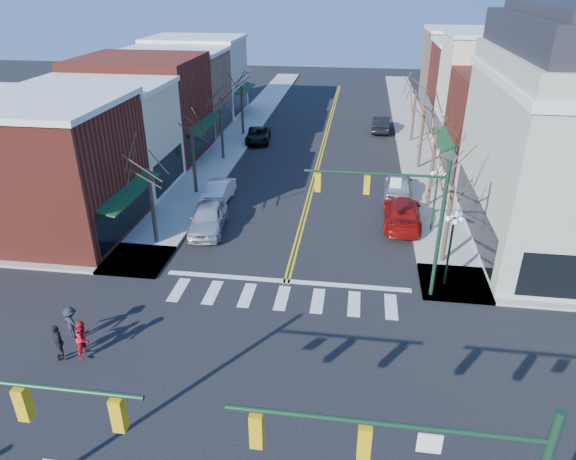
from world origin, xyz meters
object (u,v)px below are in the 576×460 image
at_px(car_left_mid, 217,192).
at_px(pedestrian_dark_a, 58,342).
at_px(lamppost_corner, 452,235).
at_px(car_left_far, 258,135).
at_px(car_left_near, 208,218).
at_px(car_right_mid, 398,185).
at_px(pedestrian_red_b, 84,338).
at_px(lamppost_midblock, 436,188).
at_px(car_right_far, 381,124).
at_px(car_right_near, 402,213).
at_px(pedestrian_dark_b, 72,323).

distance_m(car_left_mid, pedestrian_dark_a, 17.50).
height_order(lamppost_corner, car_left_far, lamppost_corner).
distance_m(car_left_near, car_left_far, 19.60).
bearing_deg(car_right_mid, pedestrian_red_b, 58.35).
bearing_deg(lamppost_midblock, car_right_far, 96.49).
relative_size(lamppost_midblock, car_right_near, 0.75).
relative_size(car_left_near, car_left_mid, 1.14).
bearing_deg(car_right_far, lamppost_midblock, 100.09).
xyz_separation_m(lamppost_corner, pedestrian_red_b, (-15.71, -7.86, -1.97)).
bearing_deg(car_left_mid, pedestrian_dark_b, -95.43).
distance_m(car_left_far, pedestrian_red_b, 32.15).
bearing_deg(car_right_mid, car_left_near, 34.60).
distance_m(lamppost_corner, car_left_near, 14.89).
bearing_deg(lamppost_midblock, car_left_near, -172.60).
distance_m(pedestrian_dark_a, pedestrian_dark_b, 1.35).
bearing_deg(car_right_mid, car_left_far, -40.32).
relative_size(lamppost_corner, pedestrian_dark_a, 2.66).
xyz_separation_m(car_left_far, car_right_far, (11.95, 5.52, 0.15)).
relative_size(lamppost_midblock, car_right_mid, 0.87).
bearing_deg(car_right_mid, lamppost_corner, 101.66).
height_order(lamppost_midblock, pedestrian_dark_b, lamppost_midblock).
bearing_deg(car_left_near, lamppost_midblock, 1.02).
xyz_separation_m(lamppost_midblock, pedestrian_dark_b, (-16.82, -13.35, -2.04)).
xyz_separation_m(car_left_far, car_right_mid, (12.80, -12.16, 0.18)).
bearing_deg(pedestrian_dark_a, car_right_far, 124.42).
distance_m(lamppost_corner, lamppost_midblock, 6.50).
bearing_deg(pedestrian_red_b, pedestrian_dark_a, 114.72).
relative_size(car_left_far, pedestrian_red_b, 2.83).
bearing_deg(pedestrian_dark_b, car_left_near, -80.19).
height_order(lamppost_midblock, car_left_mid, lamppost_midblock).
xyz_separation_m(lamppost_midblock, car_left_far, (-14.60, 17.77, -2.30)).
bearing_deg(lamppost_midblock, car_left_far, 129.40).
bearing_deg(pedestrian_red_b, pedestrian_dark_b, 52.98).
height_order(car_left_near, pedestrian_red_b, pedestrian_red_b).
bearing_deg(car_left_mid, pedestrian_red_b, -91.28).
distance_m(lamppost_corner, pedestrian_dark_b, 18.28).
bearing_deg(car_right_near, car_left_mid, -6.68).
distance_m(car_right_mid, pedestrian_red_b, 24.34).
bearing_deg(pedestrian_dark_b, car_right_far, -87.49).
relative_size(car_right_far, pedestrian_red_b, 2.93).
height_order(car_right_near, pedestrian_red_b, pedestrian_red_b).
height_order(car_right_far, pedestrian_dark_a, pedestrian_dark_a).
relative_size(car_right_near, car_right_far, 1.17).
distance_m(lamppost_midblock, car_left_near, 14.25).
xyz_separation_m(car_right_far, pedestrian_dark_a, (-14.01, -37.98, 0.15)).
bearing_deg(pedestrian_dark_a, car_left_mid, 137.89).
bearing_deg(car_right_mid, lamppost_midblock, 110.97).
relative_size(lamppost_corner, pedestrian_dark_b, 2.81).
bearing_deg(lamppost_corner, car_right_near, 103.99).
height_order(car_left_far, car_right_mid, car_right_mid).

